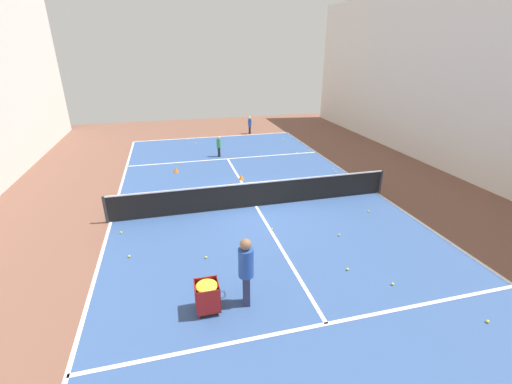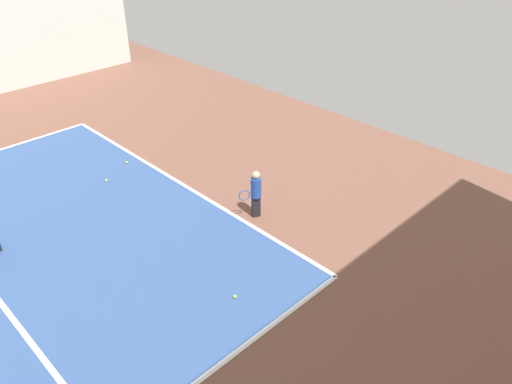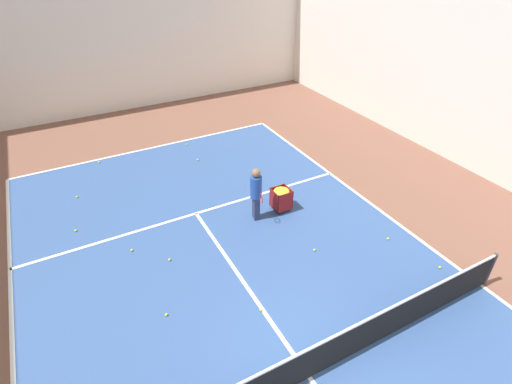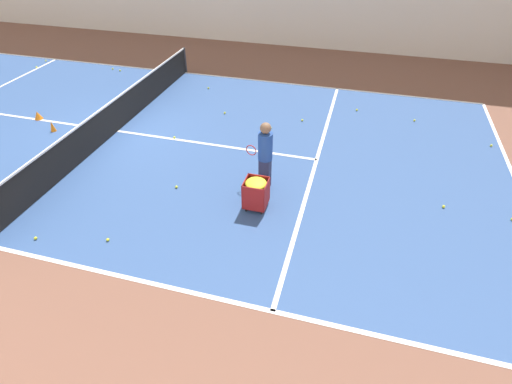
{
  "view_description": "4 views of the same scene",
  "coord_description": "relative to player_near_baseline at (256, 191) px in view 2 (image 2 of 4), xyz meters",
  "views": [
    {
      "loc": [
        2.97,
        11.58,
        5.67
      ],
      "look_at": [
        0.0,
        0.0,
        0.6
      ],
      "focal_mm": 24.0,
      "sensor_mm": 36.0,
      "label": 1
    },
    {
      "loc": [
        -9.62,
        -4.91,
        6.8
      ],
      "look_at": [
        -2.58,
        -11.83,
        0.67
      ],
      "focal_mm": 35.0,
      "sensor_mm": 36.0,
      "label": 2
    },
    {
      "loc": [
        -3.15,
        -3.59,
        7.57
      ],
      "look_at": [
        1.57,
        5.2,
        0.97
      ],
      "focal_mm": 28.0,
      "sensor_mm": 36.0,
      "label": 3
    },
    {
      "loc": [
        9.62,
        7.2,
        6.02
      ],
      "look_at": [
        2.49,
        5.22,
        0.45
      ],
      "focal_mm": 28.0,
      "sensor_mm": 36.0,
      "label": 4
    }
  ],
  "objects": [
    {
      "name": "line_baseline_near",
      "position": [
        2.58,
        0.35,
        -0.69
      ],
      "size": [
        10.55,
        0.1,
        0.0
      ],
      "primitive_type": "cube",
      "color": "white",
      "rests_on": "ground"
    },
    {
      "name": "player_near_baseline",
      "position": [
        0.0,
        0.0,
        0.0
      ],
      "size": [
        0.33,
        0.59,
        1.22
      ],
      "rotation": [
        0.0,
        0.0,
        1.13
      ],
      "color": "black",
      "rests_on": "ground"
    },
    {
      "name": "tennis_ball_2",
      "position": [
        4.44,
        0.77,
        -0.66
      ],
      "size": [
        0.07,
        0.07,
        0.07
      ],
      "primitive_type": "sphere",
      "color": "yellow",
      "rests_on": "ground"
    },
    {
      "name": "tennis_ball_14",
      "position": [
        3.96,
        1.72,
        -0.66
      ],
      "size": [
        0.07,
        0.07,
        0.07
      ],
      "primitive_type": "sphere",
      "color": "yellow",
      "rests_on": "ground"
    },
    {
      "name": "tennis_ball_1",
      "position": [
        -1.71,
        2.23,
        -0.66
      ],
      "size": [
        0.07,
        0.07,
        0.07
      ],
      "primitive_type": "sphere",
      "color": "yellow",
      "rests_on": "ground"
    }
  ]
}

